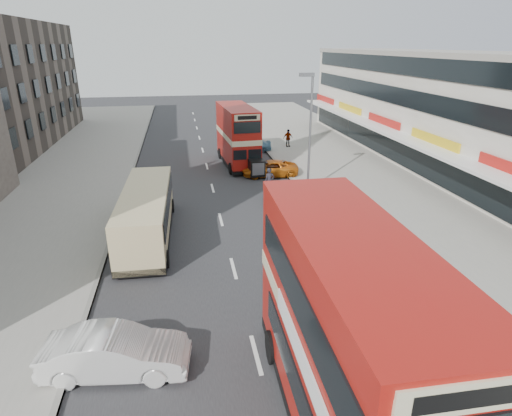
{
  "coord_description": "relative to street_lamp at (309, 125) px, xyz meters",
  "views": [
    {
      "loc": [
        -2.05,
        -9.38,
        9.87
      ],
      "look_at": [
        0.95,
        7.32,
        3.25
      ],
      "focal_mm": 29.64,
      "sensor_mm": 36.0,
      "label": 1
    }
  ],
  "objects": [
    {
      "name": "pedestrian_far",
      "position": [
        2.02,
        13.4,
        -3.76
      ],
      "size": [
        1.09,
        0.64,
        1.75
      ],
      "primitive_type": "imported",
      "rotation": [
        0.0,
        0.0,
        0.22
      ],
      "color": "gray",
      "rests_on": "pavement_right"
    },
    {
      "name": "coach",
      "position": [
        -10.64,
        -5.73,
        -3.33
      ],
      "size": [
        2.67,
        9.39,
        2.47
      ],
      "rotation": [
        0.0,
        0.0,
        -0.03
      ],
      "color": "black",
      "rests_on": "ground"
    },
    {
      "name": "pedestrian_near",
      "position": [
        0.69,
        -5.54,
        -3.86
      ],
      "size": [
        0.58,
        0.4,
        1.55
      ],
      "primitive_type": "imported",
      "rotation": [
        0.0,
        0.0,
        3.15
      ],
      "color": "gray",
      "rests_on": "pavement_right"
    },
    {
      "name": "car_left_front",
      "position": [
        -11.03,
        -16.0,
        -4.03
      ],
      "size": [
        4.76,
        2.17,
        1.51
      ],
      "primitive_type": "imported",
      "rotation": [
        0.0,
        0.0,
        1.44
      ],
      "color": "silver",
      "rests_on": "ground"
    },
    {
      "name": "road_surface",
      "position": [
        -6.52,
        2.0,
        -4.78
      ],
      "size": [
        12.0,
        90.0,
        0.01
      ],
      "primitive_type": "cube",
      "color": "#28282B",
      "rests_on": "ground"
    },
    {
      "name": "car_right_c",
      "position": [
        -1.97,
        12.57,
        -4.09
      ],
      "size": [
        4.17,
        1.91,
        1.38
      ],
      "primitive_type": "imported",
      "rotation": [
        0.0,
        0.0,
        -1.64
      ],
      "color": "teal",
      "rests_on": "ground"
    },
    {
      "name": "commercial_row",
      "position": [
        13.42,
        4.0,
        -0.09
      ],
      "size": [
        9.9,
        46.2,
        9.3
      ],
      "color": "beige",
      "rests_on": "ground"
    },
    {
      "name": "bus_second",
      "position": [
        -3.78,
        8.1,
        -2.24
      ],
      "size": [
        2.95,
        8.82,
        4.83
      ],
      "rotation": [
        0.0,
        0.0,
        3.21
      ],
      "color": "black",
      "rests_on": "ground"
    },
    {
      "name": "car_right_a",
      "position": [
        -0.99,
        -1.94,
        -4.12
      ],
      "size": [
        4.65,
        2.04,
        1.33
      ],
      "primitive_type": "imported",
      "rotation": [
        0.0,
        0.0,
        -1.61
      ],
      "color": "maroon",
      "rests_on": "ground"
    },
    {
      "name": "cyclist",
      "position": [
        -2.88,
        -0.88,
        -4.06
      ],
      "size": [
        0.66,
        1.77,
        2.14
      ],
      "rotation": [
        0.0,
        0.0,
        0.03
      ],
      "color": "gray",
      "rests_on": "ground"
    },
    {
      "name": "street_lamp",
      "position": [
        0.0,
        0.0,
        0.0
      ],
      "size": [
        1.0,
        0.2,
        8.12
      ],
      "color": "slate",
      "rests_on": "ground"
    },
    {
      "name": "car_right_b",
      "position": [
        -1.77,
        4.25,
        -4.17
      ],
      "size": [
        4.64,
        2.49,
        1.24
      ],
      "primitive_type": "imported",
      "rotation": [
        0.0,
        0.0,
        -1.67
      ],
      "color": "#CA6514",
      "rests_on": "ground"
    },
    {
      "name": "bus_main",
      "position": [
        -4.76,
        -19.22,
        -1.85
      ],
      "size": [
        2.95,
        10.16,
        5.57
      ],
      "rotation": [
        0.0,
        0.0,
        3.12
      ],
      "color": "black",
      "rests_on": "ground"
    },
    {
      "name": "kerb_right",
      "position": [
        -0.42,
        2.0,
        -4.71
      ],
      "size": [
        0.2,
        90.0,
        0.16
      ],
      "primitive_type": "cube",
      "color": "gray",
      "rests_on": "ground"
    },
    {
      "name": "kerb_left",
      "position": [
        -12.62,
        2.0,
        -4.71
      ],
      "size": [
        0.2,
        90.0,
        0.16
      ],
      "primitive_type": "cube",
      "color": "gray",
      "rests_on": "ground"
    },
    {
      "name": "pavement_right",
      "position": [
        5.48,
        2.0,
        -4.71
      ],
      "size": [
        12.0,
        90.0,
        0.15
      ],
      "primitive_type": "cube",
      "color": "gray",
      "rests_on": "ground"
    },
    {
      "name": "ground",
      "position": [
        -6.52,
        -18.0,
        -4.78
      ],
      "size": [
        160.0,
        160.0,
        0.0
      ],
      "primitive_type": "plane",
      "color": "#28282B",
      "rests_on": "ground"
    },
    {
      "name": "pavement_left",
      "position": [
        -18.52,
        2.0,
        -4.71
      ],
      "size": [
        12.0,
        90.0,
        0.15
      ],
      "primitive_type": "cube",
      "color": "gray",
      "rests_on": "ground"
    }
  ]
}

